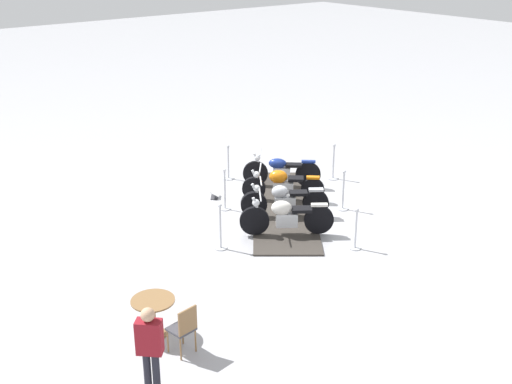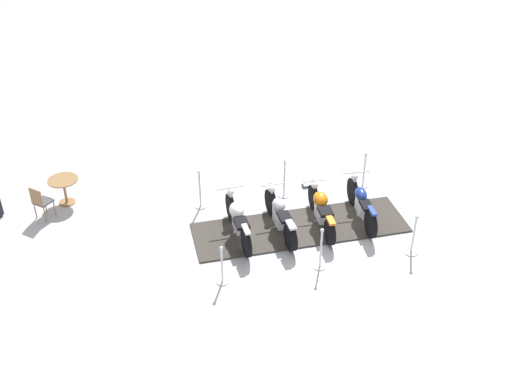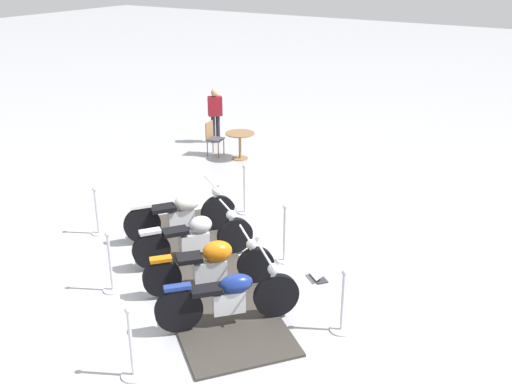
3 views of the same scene
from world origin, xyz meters
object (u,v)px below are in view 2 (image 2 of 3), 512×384
(cafe_chair_near_table, at_px, (41,201))
(stanchion_left_rear, at_px, (222,270))
(motorcycle_copper, at_px, (321,208))
(info_placard, at_px, (308,184))
(motorcycle_chrome, at_px, (280,215))
(stanchion_right_front, at_px, (364,175))
(stanchion_left_front, at_px, (413,241))
(stanchion_right_mid, at_px, (284,183))
(motorcycle_cream, at_px, (238,219))
(stanchion_right_rear, at_px, (200,194))
(stanchion_left_mid, at_px, (320,255))
(motorcycle_navy, at_px, (361,203))
(cafe_table, at_px, (64,185))

(cafe_chair_near_table, bearing_deg, stanchion_left_rear, -88.09)
(motorcycle_copper, relative_size, info_placard, 4.15)
(motorcycle_copper, bearing_deg, cafe_chair_near_table, 77.60)
(motorcycle_copper, xyz_separation_m, motorcycle_chrome, (-0.85, 0.66, -0.02))
(stanchion_left_rear, relative_size, stanchion_right_front, 0.97)
(stanchion_left_front, bearing_deg, motorcycle_copper, 99.45)
(stanchion_right_mid, height_order, stanchion_left_rear, stanchion_right_mid)
(motorcycle_cream, bearing_deg, stanchion_left_rear, 154.12)
(motorcycle_chrome, bearing_deg, stanchion_right_front, -64.47)
(stanchion_right_rear, bearing_deg, motorcycle_cream, -103.95)
(stanchion_right_mid, height_order, stanchion_left_front, stanchion_right_mid)
(motorcycle_chrome, relative_size, info_placard, 4.54)
(stanchion_left_front, bearing_deg, stanchion_left_rear, 141.57)
(stanchion_right_front, bearing_deg, motorcycle_cream, 162.76)
(stanchion_right_mid, bearing_deg, stanchion_left_mid, -128.43)
(info_placard, bearing_deg, motorcycle_navy, -66.49)
(stanchion_left_front, bearing_deg, motorcycle_navy, 75.09)
(stanchion_right_rear, height_order, stanchion_left_mid, stanchion_right_rear)
(stanchion_right_mid, height_order, stanchion_left_mid, stanchion_right_mid)
(stanchion_left_front, bearing_deg, stanchion_right_mid, 88.08)
(stanchion_left_mid, relative_size, stanchion_right_front, 1.05)
(motorcycle_copper, height_order, motorcycle_chrome, motorcycle_chrome)
(motorcycle_chrome, distance_m, stanchion_right_rear, 2.34)
(motorcycle_chrome, relative_size, stanchion_right_mid, 1.68)
(stanchion_right_mid, relative_size, info_placard, 2.70)
(motorcycle_copper, height_order, stanchion_left_front, stanchion_left_front)
(stanchion_right_mid, relative_size, stanchion_left_mid, 1.04)
(stanchion_left_rear, xyz_separation_m, info_placard, (4.58, 0.76, -0.28))
(motorcycle_cream, height_order, info_placard, motorcycle_cream)
(motorcycle_cream, xyz_separation_m, stanchion_left_front, (2.08, -3.68, -0.20))
(motorcycle_chrome, height_order, stanchion_right_front, stanchion_right_front)
(motorcycle_copper, relative_size, stanchion_left_mid, 1.59)
(motorcycle_navy, bearing_deg, stanchion_left_rear, 115.97)
(motorcycle_chrome, xyz_separation_m, stanchion_right_rear, (-0.43, 2.30, -0.09))
(cafe_chair_near_table, bearing_deg, stanchion_right_front, -49.74)
(motorcycle_navy, height_order, stanchion_right_front, motorcycle_navy)
(stanchion_left_rear, distance_m, stanchion_left_front, 4.61)
(stanchion_left_mid, bearing_deg, stanchion_left_rear, 141.57)
(motorcycle_cream, relative_size, cafe_chair_near_table, 2.01)
(stanchion_right_mid, relative_size, stanchion_left_front, 1.06)
(stanchion_left_front, bearing_deg, info_placard, 75.09)
(stanchion_left_rear, bearing_deg, motorcycle_cream, 28.13)
(stanchion_left_rear, bearing_deg, cafe_table, 91.68)
(stanchion_left_mid, height_order, info_placard, stanchion_left_mid)
(motorcycle_chrome, relative_size, stanchion_left_rear, 1.89)
(motorcycle_navy, xyz_separation_m, motorcycle_cream, (-2.52, 2.01, 0.02))
(motorcycle_cream, distance_m, stanchion_right_rear, 1.67)
(motorcycle_cream, height_order, stanchion_right_mid, stanchion_right_mid)
(info_placard, bearing_deg, stanchion_left_front, -66.48)
(stanchion_left_rear, bearing_deg, motorcycle_chrome, 3.41)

